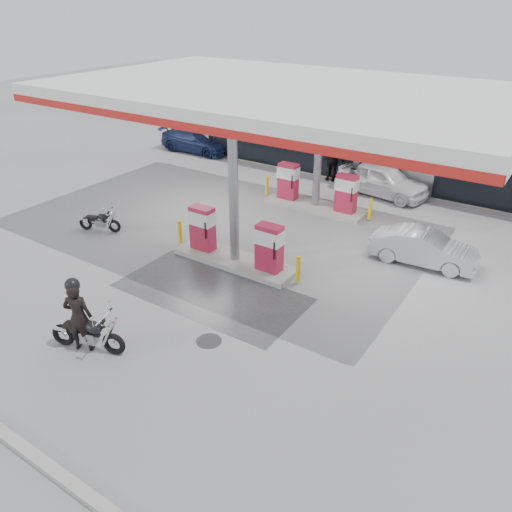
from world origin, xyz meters
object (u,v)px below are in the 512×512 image
(pump_island_near, at_px, (235,245))
(hatchback_silver, at_px, (424,248))
(main_motorcycle, at_px, (89,334))
(biker_main, at_px, (79,317))
(parked_motorcycle, at_px, (100,222))
(parked_car_left, at_px, (196,141))
(sedan_white, at_px, (383,180))
(biker_walking, at_px, (332,160))
(pump_island_far, at_px, (316,193))
(attendant, at_px, (355,176))

(pump_island_near, height_order, hatchback_silver, pump_island_near)
(hatchback_silver, bearing_deg, main_motorcycle, 144.03)
(biker_main, height_order, parked_motorcycle, biker_main)
(pump_island_near, relative_size, parked_car_left, 1.14)
(sedan_white, height_order, parked_car_left, sedan_white)
(parked_motorcycle, bearing_deg, hatchback_silver, -0.71)
(biker_main, bearing_deg, biker_walking, -116.34)
(pump_island_far, relative_size, biker_walking, 2.52)
(sedan_white, xyz_separation_m, parked_car_left, (-11.79, 0.80, -0.08))
(main_motorcycle, bearing_deg, hatchback_silver, 40.33)
(parked_motorcycle, distance_m, hatchback_silver, 12.22)
(biker_main, distance_m, attendant, 14.91)
(pump_island_near, distance_m, attendant, 8.82)
(pump_island_far, xyz_separation_m, attendant, (0.60, 2.80, 0.07))
(biker_main, distance_m, biker_walking, 15.87)
(main_motorcycle, height_order, parked_motorcycle, main_motorcycle)
(main_motorcycle, height_order, parked_car_left, parked_car_left)
(parked_motorcycle, relative_size, parked_car_left, 0.37)
(main_motorcycle, bearing_deg, attendant, 67.77)
(pump_island_far, bearing_deg, attendant, 77.97)
(pump_island_far, height_order, hatchback_silver, pump_island_far)
(main_motorcycle, relative_size, biker_main, 1.04)
(pump_island_near, relative_size, main_motorcycle, 2.47)
(hatchback_silver, bearing_deg, biker_main, 143.40)
(pump_island_far, bearing_deg, parked_motorcycle, -131.33)
(attendant, height_order, biker_walking, biker_walking)
(pump_island_far, height_order, main_motorcycle, pump_island_far)
(pump_island_near, height_order, biker_main, biker_main)
(hatchback_silver, bearing_deg, parked_car_left, 62.71)
(pump_island_near, distance_m, pump_island_far, 6.00)
(attendant, height_order, hatchback_silver, attendant)
(biker_main, height_order, biker_walking, biker_walking)
(biker_walking, bearing_deg, biker_main, -96.93)
(parked_motorcycle, distance_m, biker_walking, 11.65)
(pump_island_near, bearing_deg, parked_motorcycle, -172.53)
(pump_island_far, relative_size, parked_car_left, 1.14)
(pump_island_near, xyz_separation_m, parked_car_left, (-10.00, 10.00, -0.06))
(pump_island_near, distance_m, parked_car_left, 14.14)
(main_motorcycle, xyz_separation_m, parked_motorcycle, (-5.59, 5.22, -0.09))
(biker_main, bearing_deg, main_motorcycle, 171.27)
(sedan_white, bearing_deg, pump_island_near, 178.00)
(pump_island_far, height_order, attendant, pump_island_far)
(biker_main, distance_m, parked_car_left, 18.64)
(parked_car_left, bearing_deg, parked_motorcycle, -160.95)
(biker_walking, bearing_deg, hatchback_silver, -52.34)
(parked_car_left, bearing_deg, main_motorcycle, -150.43)
(attendant, xyz_separation_m, biker_walking, (-1.72, 1.00, 0.24))
(sedan_white, relative_size, parked_car_left, 0.95)
(pump_island_far, height_order, parked_car_left, pump_island_far)
(attendant, bearing_deg, hatchback_silver, -159.56)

